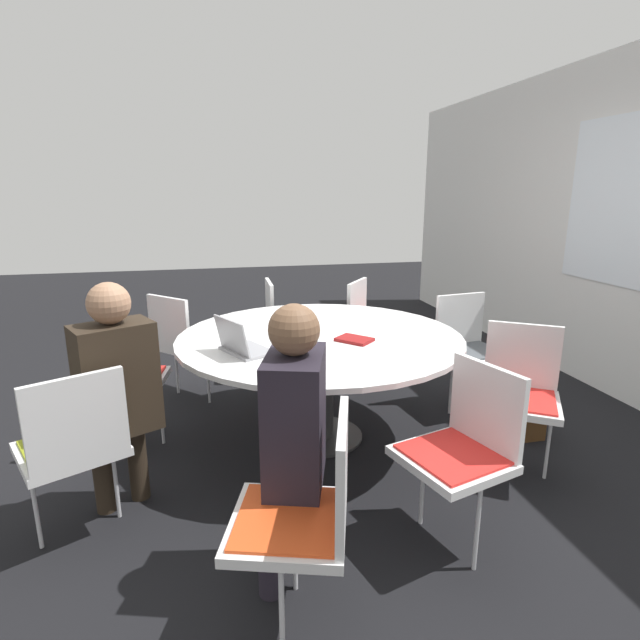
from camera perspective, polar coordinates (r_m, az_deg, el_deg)
ground_plane at (r=3.50m, az=0.00°, el=-13.20°), size 16.00×16.00×0.00m
conference_table at (r=3.26m, az=0.00°, el=-3.59°), size 1.83×1.83×0.73m
chair_0 at (r=2.60m, az=-26.36°, el=-12.21°), size 0.57×0.58×0.87m
chair_1 at (r=1.92m, az=-1.57°, el=-20.59°), size 0.54×0.53×0.87m
chair_2 at (r=2.43m, az=16.10°, el=-13.17°), size 0.54×0.53×0.87m
chair_3 at (r=3.16m, az=21.89°, el=-7.04°), size 0.59×0.60×0.87m
chair_4 at (r=3.93m, az=16.62°, el=-2.43°), size 0.48×0.50×0.87m
chair_5 at (r=4.41m, az=5.77°, el=-0.06°), size 0.60×0.60×0.87m
chair_6 at (r=4.44m, az=-4.09°, el=0.07°), size 0.45×0.43×0.87m
chair_7 at (r=4.02m, az=-15.39°, el=-1.98°), size 0.61×0.61×0.87m
chair_8 at (r=3.36m, az=-21.36°, el=-5.72°), size 0.48×0.49×0.87m
person_0 at (r=2.66m, az=-22.24°, el=-6.70°), size 0.36×0.42×1.22m
person_1 at (r=2.04m, az=-3.28°, el=-12.14°), size 0.41×0.33×1.22m
laptop at (r=2.89m, az=-9.03°, el=-2.75°), size 0.38×0.35×0.21m
spiral_notebook at (r=3.10m, az=3.96°, el=-2.24°), size 0.26×0.25×0.02m
handbag at (r=3.80m, az=21.95°, el=-9.66°), size 0.36×0.16×0.28m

